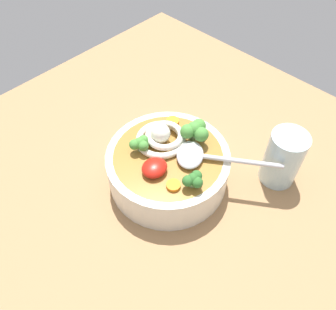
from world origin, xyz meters
TOP-DOWN VIEW (x-y plane):
  - table_slab at (0.00, 0.00)cm, footprint 91.08×91.08cm
  - soup_bowl at (3.28, 2.29)cm, footprint 20.94×20.94cm
  - noodle_pile at (4.69, 5.13)cm, footprint 9.41×9.23cm
  - soup_spoon at (6.14, -1.87)cm, footprint 12.53×16.11cm
  - chili_sauce_dollop at (-0.66, 1.47)cm, footprint 4.28×3.85cm
  - broccoli_floret_far at (8.89, 1.43)cm, footprint 4.85×4.17cm
  - broccoli_floret_center at (0.86, 6.31)cm, footprint 3.50×3.01cm
  - broccoli_floret_left at (1.45, -4.82)cm, footprint 3.44×2.96cm
  - carrot_slice_front at (-0.70, -2.68)cm, footprint 2.25×2.25cm
  - carrot_slice_right at (9.29, 6.94)cm, footprint 2.31×2.31cm
  - drinking_glass at (17.34, -11.50)cm, footprint 6.34×6.34cm

SIDE VIEW (x-z plane):
  - table_slab at x=0.00cm, z-range 0.00..3.16cm
  - soup_bowl at x=3.28cm, z-range 3.27..10.08cm
  - drinking_glass at x=17.34cm, z-range 3.16..13.73cm
  - carrot_slice_front at x=-0.70cm, z-range 9.96..10.58cm
  - carrot_slice_right at x=9.29cm, z-range 9.96..10.65cm
  - soup_spoon at x=6.14cm, z-range 9.96..11.56cm
  - chili_sauce_dollop at x=-0.66cm, z-range 9.96..11.89cm
  - noodle_pile at x=4.69cm, z-range 9.25..13.03cm
  - broccoli_floret_left at x=1.45cm, z-range 10.31..13.03cm
  - broccoli_floret_center at x=0.86cm, z-range 10.31..13.08cm
  - broccoli_floret_far at x=8.89cm, z-range 10.45..14.28cm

